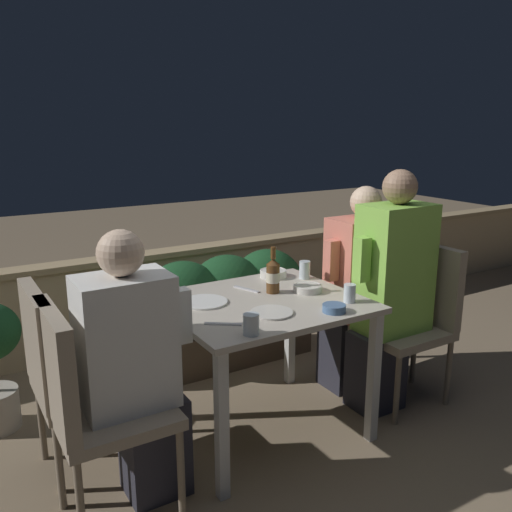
{
  "coord_description": "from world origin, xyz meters",
  "views": [
    {
      "loc": [
        -1.39,
        -2.23,
        1.63
      ],
      "look_at": [
        0.0,
        0.06,
        0.96
      ],
      "focal_mm": 38.0,
      "sensor_mm": 36.0,
      "label": 1
    }
  ],
  "objects": [
    {
      "name": "dining_table",
      "position": [
        0.0,
        0.0,
        0.64
      ],
      "size": [
        0.98,
        0.85,
        0.74
      ],
      "color": "#BCB2A3",
      "rests_on": "ground_plane"
    },
    {
      "name": "plate_1",
      "position": [
        -0.07,
        -0.19,
        0.74
      ],
      "size": [
        0.21,
        0.21,
        0.01
      ],
      "color": "silver",
      "rests_on": "dining_table"
    },
    {
      "name": "glass_cup_2",
      "position": [
        -0.28,
        -0.36,
        0.78
      ],
      "size": [
        0.07,
        0.07,
        0.09
      ],
      "color": "silver",
      "rests_on": "dining_table"
    },
    {
      "name": "beer_bottle",
      "position": [
        0.12,
        0.08,
        0.83
      ],
      "size": [
        0.07,
        0.07,
        0.25
      ],
      "color": "brown",
      "rests_on": "dining_table"
    },
    {
      "name": "chair_left_near",
      "position": [
        -0.95,
        -0.18,
        0.55
      ],
      "size": [
        0.48,
        0.47,
        0.93
      ],
      "color": "gray",
      "rests_on": "ground_plane"
    },
    {
      "name": "planter_hedge",
      "position": [
        0.25,
        0.86,
        0.42
      ],
      "size": [
        1.18,
        0.47,
        0.76
      ],
      "color": "brown",
      "rests_on": "ground_plane"
    },
    {
      "name": "person_white_polo",
      "position": [
        -0.74,
        -0.18,
        0.61
      ],
      "size": [
        0.48,
        0.26,
        1.22
      ],
      "color": "#282833",
      "rests_on": "ground_plane"
    },
    {
      "name": "bowl_1",
      "position": [
        0.28,
        0.33,
        0.76
      ],
      "size": [
        0.16,
        0.16,
        0.04
      ],
      "color": "silver",
      "rests_on": "dining_table"
    },
    {
      "name": "person_green_blouse",
      "position": [
        0.76,
        -0.13,
        0.69
      ],
      "size": [
        0.48,
        0.26,
        1.38
      ],
      "color": "#282833",
      "rests_on": "ground_plane"
    },
    {
      "name": "chair_right_near",
      "position": [
        0.97,
        -0.13,
        0.55
      ],
      "size": [
        0.48,
        0.47,
        0.93
      ],
      "color": "gray",
      "rests_on": "ground_plane"
    },
    {
      "name": "plate_0",
      "position": [
        -0.27,
        0.12,
        0.74
      ],
      "size": [
        0.24,
        0.24,
        0.01
      ],
      "color": "white",
      "rests_on": "dining_table"
    },
    {
      "name": "fork_1",
      "position": [
        -0.33,
        -0.2,
        0.74
      ],
      "size": [
        0.15,
        0.12,
        0.01
      ],
      "color": "silver",
      "rests_on": "dining_table"
    },
    {
      "name": "ground_plane",
      "position": [
        0.0,
        0.0,
        0.0
      ],
      "size": [
        16.0,
        16.0,
        0.0
      ],
      "primitive_type": "plane",
      "color": "#847056"
    },
    {
      "name": "glass_cup_0",
      "position": [
        0.42,
        0.21,
        0.79
      ],
      "size": [
        0.06,
        0.06,
        0.1
      ],
      "color": "silver",
      "rests_on": "dining_table"
    },
    {
      "name": "chair_right_far",
      "position": [
        1.01,
        0.17,
        0.55
      ],
      "size": [
        0.48,
        0.47,
        0.93
      ],
      "color": "gray",
      "rests_on": "ground_plane"
    },
    {
      "name": "bowl_0",
      "position": [
        0.2,
        -0.32,
        0.76
      ],
      "size": [
        0.11,
        0.11,
        0.04
      ],
      "color": "#4C709E",
      "rests_on": "dining_table"
    },
    {
      "name": "fork_0",
      "position": [
        0.02,
        0.19,
        0.74
      ],
      "size": [
        0.08,
        0.17,
        0.01
      ],
      "color": "silver",
      "rests_on": "dining_table"
    },
    {
      "name": "parapet_wall",
      "position": [
        0.0,
        1.49,
        0.35
      ],
      "size": [
        9.0,
        0.18,
        0.69
      ],
      "color": "tan",
      "rests_on": "ground_plane"
    },
    {
      "name": "bowl_2",
      "position": [
        0.29,
        0.0,
        0.76
      ],
      "size": [
        0.15,
        0.15,
        0.04
      ],
      "color": "silver",
      "rests_on": "dining_table"
    },
    {
      "name": "glass_cup_1",
      "position": [
        0.36,
        -0.25,
        0.78
      ],
      "size": [
        0.06,
        0.06,
        0.09
      ],
      "color": "silver",
      "rests_on": "dining_table"
    },
    {
      "name": "chair_left_far",
      "position": [
        -0.96,
        0.12,
        0.55
      ],
      "size": [
        0.48,
        0.47,
        0.93
      ],
      "color": "gray",
      "rests_on": "ground_plane"
    },
    {
      "name": "person_coral_top",
      "position": [
        0.8,
        0.17,
        0.63
      ],
      "size": [
        0.5,
        0.26,
        1.25
      ],
      "color": "#282833",
      "rests_on": "ground_plane"
    }
  ]
}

